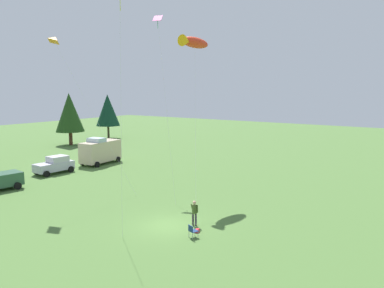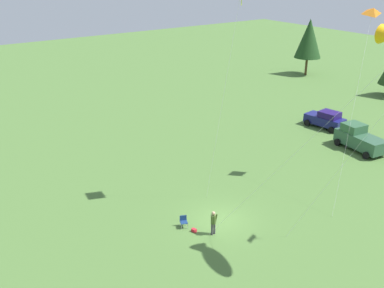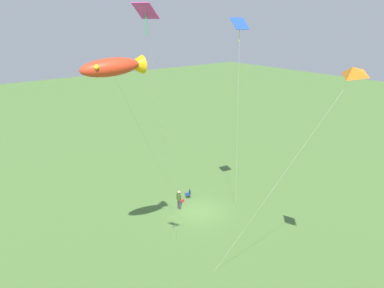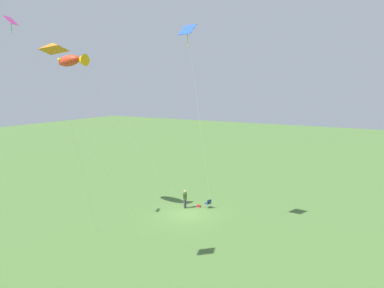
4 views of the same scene
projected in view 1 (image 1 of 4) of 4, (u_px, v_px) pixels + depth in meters
The scene contains 9 objects.
ground_plane at pixel (168, 226), 25.70m from camera, with size 160.00×160.00×0.00m, color #4B7134.
person_kite_flyer at pixel (194, 211), 25.63m from camera, with size 0.38×0.58×1.74m.
folding_chair at pixel (192, 230), 23.55m from camera, with size 0.63×0.63×0.82m.
backpack_on_grass at pixel (197, 231), 24.48m from camera, with size 0.32×0.22×0.22m, color red.
car_silver_compact at pixel (55, 165), 41.60m from camera, with size 4.31×2.44×1.89m.
van_camper_beige at pixel (100, 151), 46.80m from camera, with size 5.59×3.03×3.34m.
kite_large_fish at pixel (193, 42), 33.43m from camera, with size 10.18×6.74×14.04m.
kite_diamond_rainbow at pixel (158, 26), 36.21m from camera, with size 6.47×7.07×16.46m.
kite_delta_orange at pixel (56, 40), 31.73m from camera, with size 3.77×6.72×13.84m.
Camera 1 is at (-19.42, -15.20, 9.30)m, focal length 35.00 mm.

